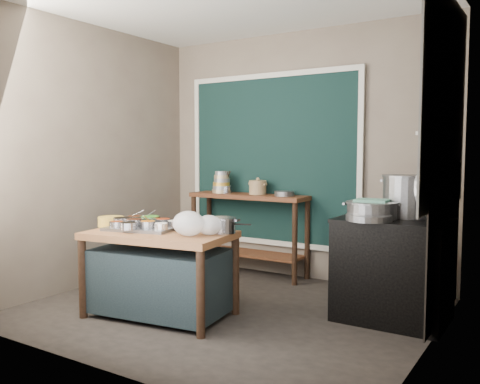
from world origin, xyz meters
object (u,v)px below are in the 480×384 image
Objects in this scene: back_counter at (248,234)px; stock_pot at (408,196)px; yellow_basin at (111,222)px; saucepan at (223,225)px; steamer at (372,210)px; prep_table at (160,274)px; condiment_tray at (143,228)px; ceramic_crock at (258,188)px; stove_block at (393,271)px; utensil_cup at (226,190)px.

stock_pot is (1.97, -0.55, 0.59)m from back_counter.
back_counter reaches higher than yellow_basin.
saucepan is 1.28m from steamer.
prep_table is at bearing -150.76° from steamer.
saucepan reaches higher than condiment_tray.
prep_table is at bearing -169.13° from saucepan.
yellow_basin is at bearing -108.12° from ceramic_crock.
steamer is (1.60, 0.89, 0.58)m from prep_table.
stove_block is 0.67m from stock_pot.
condiment_tray is (-0.22, 0.03, 0.39)m from prep_table.
steamer is at bearing -25.64° from back_counter.
prep_table is 2.06× the size of condiment_tray.
ceramic_crock reaches higher than back_counter.
steamer is at bearing 13.21° from saucepan.
back_counter is 1.99m from steamer.
utensil_cup is at bearing 166.96° from stock_pot.
steamer is at bearing 21.34° from prep_table.
stock_pot is (1.85, -0.57, 0.04)m from ceramic_crock.
back_counter is at bearing 75.38° from yellow_basin.
utensil_cup is (0.16, 1.70, 0.20)m from yellow_basin.
utensil_cup reaches higher than yellow_basin.
steamer reaches higher than back_counter.
back_counter is 0.60m from utensil_cup.
steamer is at bearing -21.61° from utensil_cup.
ceramic_crock is (0.57, 1.74, 0.23)m from yellow_basin.
ceramic_crock is (0.12, 0.01, 0.55)m from back_counter.
ceramic_crock is at bearing 83.40° from condiment_tray.
condiment_tray is 2.37m from stock_pot.
stove_block is 1.48× the size of condiment_tray.
saucepan is at bearing 13.42° from yellow_basin.
back_counter reaches higher than saucepan.
prep_table is at bearing -75.58° from utensil_cup.
steamer reaches higher than saucepan.
stove_block is 2.58m from yellow_basin.
prep_table is 2.80× the size of steamer.
ceramic_crock is at bearing 71.88° from yellow_basin.
stock_pot reaches higher than back_counter.
yellow_basin is at bearing -156.98° from stove_block.
steamer reaches higher than yellow_basin.
condiment_tray is 0.37m from yellow_basin.
steamer is (2.19, 0.89, 0.16)m from yellow_basin.
steamer is at bearing -129.80° from stock_pot.
saucepan is (0.50, 0.26, 0.44)m from prep_table.
prep_table is 0.45m from condiment_tray.
yellow_basin is 0.51× the size of stock_pot.
ceramic_crock is (0.20, 1.71, 0.26)m from condiment_tray.
prep_table is 0.73m from yellow_basin.
yellow_basin is 1.72m from utensil_cup.
condiment_tray is at bearing -82.64° from utensil_cup.
yellow_basin is at bearing -104.62° from back_counter.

